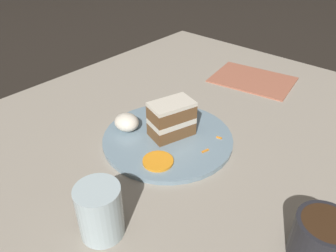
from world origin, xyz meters
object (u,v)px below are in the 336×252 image
Objects in this scene: cake_slice at (172,119)px; menu_card at (253,80)px; cream_dollop at (127,122)px; coffee_mug at (322,238)px; plate at (168,138)px; orange_garnish at (158,161)px; drinking_glass at (100,214)px.

menu_card is at bearing 109.33° from cake_slice.
cream_dollop is 0.46m from coffee_mug.
plate reaches higher than menu_card.
orange_garnish is 0.27× the size of menu_card.
cream_dollop is 0.46m from menu_card.
orange_garnish is (-0.04, 0.08, 0.01)m from plate.
drinking_glass reaches higher than coffee_mug.
cake_slice is 1.27× the size of coffee_mug.
orange_garnish is at bearing -47.24° from cake_slice.
cream_dollop reaches higher than orange_garnish.
orange_garnish is at bearing -76.73° from drinking_glass.
orange_garnish is at bearing 177.21° from menu_card.
drinking_glass is (-0.18, 0.22, 0.01)m from cream_dollop.
menu_card is (0.01, -0.41, -0.00)m from plate.
drinking_glass is at bearing -54.66° from cake_slice.
cake_slice is at bearing -91.50° from plate.
coffee_mug is 0.37× the size of menu_card.
menu_card is (-0.08, -0.45, -0.03)m from cream_dollop.
drinking_glass is at bearing 33.35° from coffee_mug.
menu_card is (0.38, -0.48, -0.04)m from coffee_mug.
cake_slice reaches higher than cream_dollop.
cake_slice is at bearing -13.64° from coffee_mug.
orange_garnish is (-0.14, 0.04, -0.02)m from cream_dollop.
orange_garnish is at bearing 118.38° from plate.
orange_garnish reaches higher than menu_card.
coffee_mug is 0.61m from menu_card.
coffee_mug is at bearing 4.30° from cake_slice.
drinking_glass is (-0.09, 0.26, 0.04)m from plate.
cake_slice reaches higher than coffee_mug.
plate is 0.38m from coffee_mug.
plate is at bearing -11.72° from coffee_mug.
cake_slice is 1.72× the size of orange_garnish.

